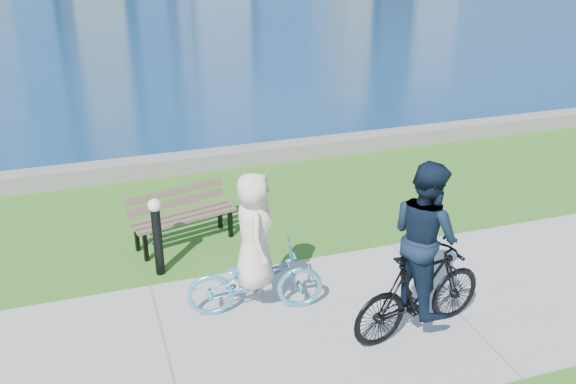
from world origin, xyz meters
name	(u,v)px	position (x,y,z in m)	size (l,w,h in m)	color
ground	(446,302)	(0.00, 0.00, 0.00)	(320.00, 320.00, 0.00)	#2E6119
concrete_path	(446,301)	(0.00, 0.00, 0.01)	(80.00, 3.50, 0.02)	gray
seawall	(302,149)	(0.00, 6.20, 0.17)	(90.00, 0.50, 0.35)	slate
park_bench	(181,212)	(-3.29, 3.02, 0.55)	(1.84, 1.01, 0.90)	black
bollard_lamp	(157,232)	(-3.80, 2.09, 0.73)	(0.20, 0.20, 1.27)	black
cyclist_woman	(255,262)	(-2.67, 0.64, 0.79)	(0.94, 1.97, 2.08)	#59AFD8
cyclist_man	(422,265)	(-0.77, -0.51, 1.04)	(0.94, 2.10, 2.43)	black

